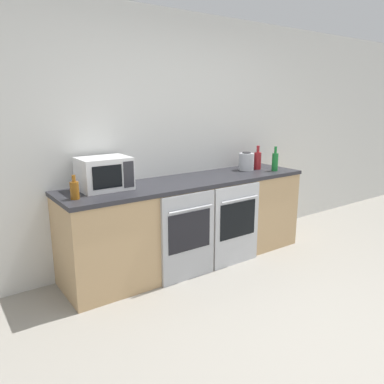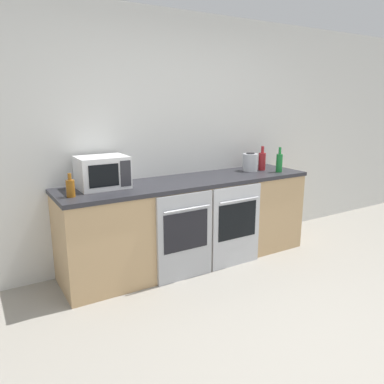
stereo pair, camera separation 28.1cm
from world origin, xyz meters
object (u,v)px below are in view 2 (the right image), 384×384
object	(u,v)px
microwave	(102,172)
kettle	(250,162)
bottle_red	(262,161)
bottle_amber	(70,188)
oven_right	(236,226)
oven_left	(185,237)
bottle_green	(279,162)

from	to	relation	value
microwave	kettle	world-z (taller)	microwave
bottle_red	bottle_amber	xyz separation A→B (m)	(-2.23, -0.13, -0.03)
oven_right	bottle_amber	size ratio (longest dim) A/B	4.23
oven_left	kettle	world-z (taller)	kettle
oven_right	bottle_red	xyz separation A→B (m)	(0.65, 0.37, 0.58)
oven_left	bottle_amber	distance (m)	1.15
microwave	kettle	xyz separation A→B (m)	(1.74, -0.03, -0.05)
microwave	bottle_green	size ratio (longest dim) A/B	1.59
bottle_green	bottle_amber	xyz separation A→B (m)	(-2.32, 0.07, -0.03)
oven_left	bottle_red	xyz separation A→B (m)	(1.26, 0.37, 0.58)
oven_left	microwave	distance (m)	0.99
oven_left	microwave	size ratio (longest dim) A/B	1.90
bottle_amber	bottle_red	bearing A→B (deg)	3.28
oven_right	bottle_green	distance (m)	0.95
oven_left	bottle_red	world-z (taller)	bottle_red
oven_right	bottle_amber	world-z (taller)	bottle_amber
microwave	bottle_amber	size ratio (longest dim) A/B	2.23
bottle_amber	kettle	world-z (taller)	kettle
oven_left	kettle	bearing A→B (deg)	20.29
bottle_red	bottle_green	bearing A→B (deg)	-66.57
oven_left	oven_right	xyz separation A→B (m)	(0.61, 0.00, 0.00)
oven_left	microwave	bearing A→B (deg)	145.25
bottle_amber	kettle	xyz separation A→B (m)	(2.09, 0.16, 0.02)
oven_left	kettle	xyz separation A→B (m)	(1.11, 0.41, 0.57)
oven_right	microwave	size ratio (longest dim) A/B	1.90
oven_left	bottle_amber	world-z (taller)	bottle_amber
microwave	bottle_amber	bearing A→B (deg)	-150.66
bottle_red	oven_left	bearing A→B (deg)	-163.46
oven_left	bottle_red	size ratio (longest dim) A/B	3.07
bottle_red	kettle	distance (m)	0.15
kettle	oven_right	bearing A→B (deg)	-140.50
oven_right	bottle_red	distance (m)	0.95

